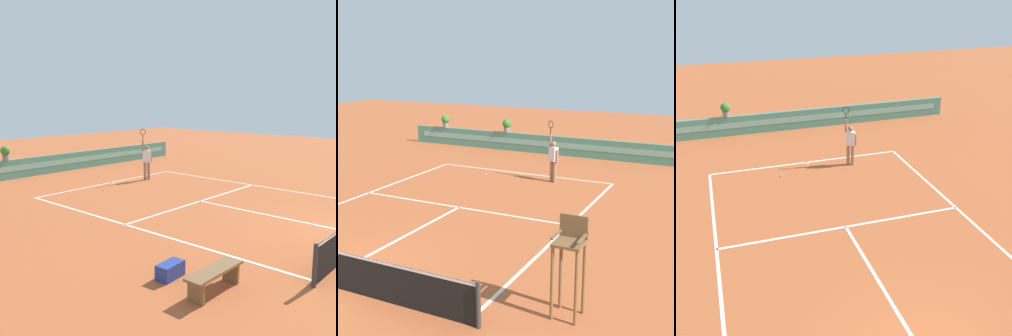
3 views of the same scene
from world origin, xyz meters
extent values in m
plane|color=#B2562D|center=(0.00, 6.00, 0.00)|extent=(60.00, 60.00, 0.00)
cube|color=white|center=(0.00, 11.89, 0.00)|extent=(8.22, 0.10, 0.01)
cube|color=white|center=(0.00, 6.40, 0.00)|extent=(8.22, 0.10, 0.01)
cube|color=white|center=(0.00, 3.20, 0.00)|extent=(0.10, 6.40, 0.01)
cube|color=white|center=(-4.11, 5.95, 0.00)|extent=(0.10, 11.89, 0.01)
cube|color=white|center=(4.11, 5.95, 0.00)|extent=(0.10, 11.89, 0.01)
cube|color=white|center=(0.00, 11.79, 0.00)|extent=(0.10, 0.20, 0.01)
cylinder|color=#333333|center=(-4.41, 0.00, 0.50)|extent=(0.10, 0.10, 1.00)
cube|color=#4C8E7A|center=(0.00, 16.39, 0.50)|extent=(18.00, 0.20, 1.00)
cube|color=#7ABCA8|center=(0.00, 16.29, 0.55)|extent=(17.10, 0.01, 0.28)
cube|color=brown|center=(-6.67, 1.51, 0.23)|extent=(0.08, 0.40, 0.45)
cube|color=brown|center=(-5.39, 1.51, 0.23)|extent=(0.08, 0.40, 0.45)
cube|color=brown|center=(-6.03, 1.51, 0.48)|extent=(1.60, 0.44, 0.06)
cube|color=navy|center=(-6.13, 2.68, 0.18)|extent=(0.72, 0.40, 0.36)
cylinder|color=#9E7051|center=(1.84, 11.07, 0.45)|extent=(0.14, 0.14, 0.90)
cylinder|color=#9E7051|center=(1.66, 11.16, 0.45)|extent=(0.14, 0.14, 0.90)
cube|color=white|center=(1.75, 11.11, 1.20)|extent=(0.42, 0.36, 0.60)
sphere|color=#9E7051|center=(1.75, 11.11, 1.63)|extent=(0.22, 0.22, 0.22)
cylinder|color=#9E7051|center=(1.57, 11.20, 1.75)|extent=(0.09, 0.09, 0.55)
cylinder|color=black|center=(1.57, 11.20, 2.17)|extent=(0.04, 0.04, 0.24)
torus|color=#262626|center=(1.57, 11.20, 2.43)|extent=(0.29, 0.17, 0.31)
cylinder|color=#9E7051|center=(1.94, 11.02, 1.15)|extent=(0.09, 0.09, 0.50)
sphere|color=#CCE033|center=(-1.34, 10.85, 0.03)|extent=(0.07, 0.07, 0.07)
cylinder|color=gray|center=(-3.02, 16.39, 1.14)|extent=(0.32, 0.32, 0.28)
sphere|color=#387F33|center=(-3.02, 16.39, 1.48)|extent=(0.48, 0.48, 0.48)
camera|label=1|loc=(-12.77, -3.10, 4.08)|focal=43.33mm
camera|label=2|loc=(8.73, -7.53, 5.38)|focal=51.92mm
camera|label=3|loc=(-3.77, -5.10, 7.68)|focal=46.32mm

